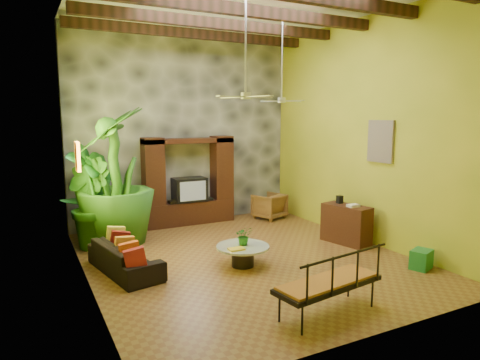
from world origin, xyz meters
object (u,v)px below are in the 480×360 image
sofa (125,258)px  wicker_armchair (269,206)px  entertainment_center (189,188)px  ceiling_fan_front (246,84)px  iron_bench (332,281)px  green_bin (421,259)px  tall_plant_a (92,192)px  tall_plant_c (114,177)px  coffee_table (243,253)px  side_console (346,224)px  tall_plant_b (89,203)px  ceiling_fan_back (282,91)px

sofa → wicker_armchair: 5.08m
entertainment_center → wicker_armchair: entertainment_center is taller
ceiling_fan_front → iron_bench: (0.11, -2.41, -2.87)m
entertainment_center → wicker_armchair: (2.18, -0.49, -0.62)m
wicker_armchair → green_bin: (0.47, -4.72, -0.17)m
entertainment_center → tall_plant_a: bearing=-166.0°
tall_plant_c → sofa: bearing=-96.9°
wicker_armchair → coffee_table: wicker_armchair is taller
ceiling_fan_front → sofa: (-2.12, 0.70, -3.13)m
entertainment_center → tall_plant_c: 2.39m
ceiling_fan_front → green_bin: 4.61m
iron_bench → side_console: 3.73m
ceiling_fan_front → coffee_table: bearing=-178.3°
ceiling_fan_front → tall_plant_b: (-2.45, 2.57, -2.42)m
ceiling_fan_front → wicker_armchair: 4.93m
tall_plant_c → tall_plant_a: bearing=140.4°
wicker_armchair → green_bin: 4.74m
ceiling_fan_front → iron_bench: 3.75m
ceiling_fan_back → coffee_table: bearing=-139.2°
ceiling_fan_back → tall_plant_a: bearing=162.5°
sofa → side_console: size_ratio=1.73×
ceiling_fan_front → tall_plant_b: 4.30m
green_bin → wicker_armchair: bearing=95.7°
entertainment_center → iron_bench: size_ratio=1.36×
sofa → tall_plant_b: 2.02m
sofa → tall_plant_c: 2.23m
sofa → ceiling_fan_front: bearing=-119.2°
entertainment_center → sofa: bearing=-129.3°
tall_plant_c → coffee_table: 3.38m
entertainment_center → green_bin: bearing=-63.0°
tall_plant_b → entertainment_center: bearing=20.1°
entertainment_center → iron_bench: 5.96m
side_console → green_bin: size_ratio=2.61×
ceiling_fan_back → side_console: bearing=-55.9°
ceiling_fan_back → green_bin: ceiling_fan_back is taller
ceiling_fan_back → tall_plant_c: ceiling_fan_back is taller
tall_plant_a → coffee_table: (2.28, -2.91, -0.90)m
tall_plant_a → tall_plant_b: 0.40m
ceiling_fan_back → wicker_armchair: ceiling_fan_back is taller
ceiling_fan_front → tall_plant_a: ceiling_fan_front is taller
ceiling_fan_back → tall_plant_a: size_ratio=0.80×
wicker_armchair → tall_plant_b: tall_plant_b is taller
green_bin → iron_bench: bearing=-164.9°
tall_plant_b → side_console: size_ratio=1.81×
entertainment_center → ceiling_fan_front: size_ratio=1.29×
tall_plant_a → tall_plant_c: tall_plant_c is taller
coffee_table → iron_bench: size_ratio=0.58×
tall_plant_b → tall_plant_a: bearing=71.8°
ceiling_fan_front → sofa: size_ratio=1.00×
tall_plant_a → ceiling_fan_front: bearing=-51.2°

